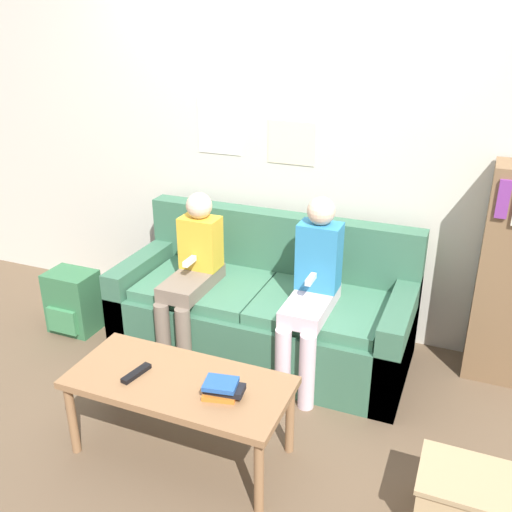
% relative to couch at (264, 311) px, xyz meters
% --- Properties ---
extents(ground_plane, '(10.00, 10.00, 0.00)m').
position_rel_couch_xyz_m(ground_plane, '(0.00, -0.51, -0.28)').
color(ground_plane, brown).
extents(wall_back, '(8.00, 0.06, 2.60)m').
position_rel_couch_xyz_m(wall_back, '(-0.00, 0.48, 1.02)').
color(wall_back, beige).
rests_on(wall_back, ground_plane).
extents(couch, '(1.83, 0.78, 0.85)m').
position_rel_couch_xyz_m(couch, '(0.00, 0.00, 0.00)').
color(couch, '#38664C').
rests_on(couch, ground_plane).
extents(coffee_table, '(1.07, 0.49, 0.43)m').
position_rel_couch_xyz_m(coffee_table, '(-0.03, -1.03, 0.10)').
color(coffee_table, '#8E6642').
rests_on(coffee_table, ground_plane).
extents(person_left, '(0.24, 0.54, 1.04)m').
position_rel_couch_xyz_m(person_left, '(-0.40, -0.20, 0.30)').
color(person_left, '#756656').
rests_on(person_left, ground_plane).
extents(person_right, '(0.24, 0.54, 1.10)m').
position_rel_couch_xyz_m(person_right, '(0.36, -0.19, 0.33)').
color(person_right, silver).
rests_on(person_right, ground_plane).
extents(tv_remote, '(0.07, 0.17, 0.02)m').
position_rel_couch_xyz_m(tv_remote, '(-0.24, -1.07, 0.16)').
color(tv_remote, black).
rests_on(tv_remote, coffee_table).
extents(book_stack, '(0.20, 0.15, 0.07)m').
position_rel_couch_xyz_m(book_stack, '(0.21, -1.06, 0.19)').
color(book_stack, orange).
rests_on(book_stack, coffee_table).
extents(storage_box, '(0.45, 0.32, 0.28)m').
position_rel_couch_xyz_m(storage_box, '(1.32, -0.98, -0.14)').
color(storage_box, tan).
rests_on(storage_box, ground_plane).
extents(backpack, '(0.32, 0.27, 0.43)m').
position_rel_couch_xyz_m(backpack, '(-1.30, -0.26, -0.07)').
color(backpack, '#336B42').
rests_on(backpack, ground_plane).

